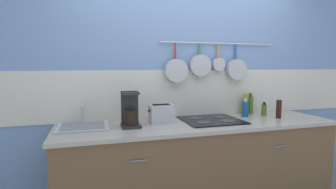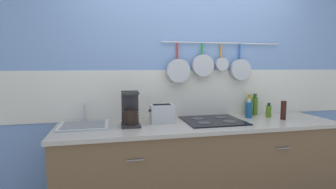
{
  "view_description": "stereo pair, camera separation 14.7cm",
  "coord_description": "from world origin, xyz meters",
  "px_view_note": "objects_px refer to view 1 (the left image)",
  "views": [
    {
      "loc": [
        -1.01,
        -2.31,
        1.48
      ],
      "look_at": [
        -0.33,
        0.0,
        1.21
      ],
      "focal_mm": 28.0,
      "sensor_mm": 36.0,
      "label": 1
    },
    {
      "loc": [
        -0.87,
        -2.35,
        1.48
      ],
      "look_at": [
        -0.33,
        0.0,
        1.21
      ],
      "focal_mm": 28.0,
      "sensor_mm": 36.0,
      "label": 2
    }
  ],
  "objects_px": {
    "bottle_vinegar": "(245,109)",
    "coffee_maker": "(130,112)",
    "bottle_dish_soap": "(250,105)",
    "bottle_olive_oil": "(245,105)",
    "bottle_cooking_wine": "(264,110)",
    "bottle_hot_sauce": "(279,108)",
    "toaster": "(161,114)"
  },
  "relations": [
    {
      "from": "bottle_olive_oil",
      "to": "bottle_dish_soap",
      "type": "xyz_separation_m",
      "value": [
        0.08,
        0.02,
        0.0
      ]
    },
    {
      "from": "bottle_olive_oil",
      "to": "bottle_dish_soap",
      "type": "bearing_deg",
      "value": 16.9
    },
    {
      "from": "toaster",
      "to": "bottle_hot_sauce",
      "type": "bearing_deg",
      "value": -6.12
    },
    {
      "from": "bottle_vinegar",
      "to": "bottle_cooking_wine",
      "type": "distance_m",
      "value": 0.24
    },
    {
      "from": "toaster",
      "to": "coffee_maker",
      "type": "bearing_deg",
      "value": -167.47
    },
    {
      "from": "coffee_maker",
      "to": "bottle_vinegar",
      "type": "xyz_separation_m",
      "value": [
        1.26,
        0.1,
        -0.04
      ]
    },
    {
      "from": "bottle_vinegar",
      "to": "bottle_hot_sauce",
      "type": "height_order",
      "value": "bottle_hot_sauce"
    },
    {
      "from": "coffee_maker",
      "to": "toaster",
      "type": "bearing_deg",
      "value": 12.53
    },
    {
      "from": "bottle_olive_oil",
      "to": "coffee_maker",
      "type": "bearing_deg",
      "value": -170.65
    },
    {
      "from": "bottle_olive_oil",
      "to": "bottle_dish_soap",
      "type": "height_order",
      "value": "bottle_dish_soap"
    },
    {
      "from": "bottle_dish_soap",
      "to": "bottle_cooking_wine",
      "type": "distance_m",
      "value": 0.18
    },
    {
      "from": "bottle_vinegar",
      "to": "bottle_hot_sauce",
      "type": "distance_m",
      "value": 0.34
    },
    {
      "from": "bottle_vinegar",
      "to": "toaster",
      "type": "bearing_deg",
      "value": -178.41
    },
    {
      "from": "coffee_maker",
      "to": "bottle_dish_soap",
      "type": "xyz_separation_m",
      "value": [
        1.42,
        0.25,
        -0.03
      ]
    },
    {
      "from": "bottle_olive_oil",
      "to": "bottle_hot_sauce",
      "type": "height_order",
      "value": "bottle_hot_sauce"
    },
    {
      "from": "bottle_vinegar",
      "to": "bottle_olive_oil",
      "type": "relative_size",
      "value": 0.87
    },
    {
      "from": "bottle_dish_soap",
      "to": "coffee_maker",
      "type": "bearing_deg",
      "value": -170.22
    },
    {
      "from": "bottle_olive_oil",
      "to": "bottle_cooking_wine",
      "type": "relative_size",
      "value": 1.54
    },
    {
      "from": "bottle_hot_sauce",
      "to": "bottle_dish_soap",
      "type": "bearing_deg",
      "value": 114.24
    },
    {
      "from": "coffee_maker",
      "to": "bottle_hot_sauce",
      "type": "xyz_separation_m",
      "value": [
        1.56,
        -0.07,
        -0.03
      ]
    },
    {
      "from": "bottle_olive_oil",
      "to": "bottle_hot_sauce",
      "type": "bearing_deg",
      "value": -52.59
    },
    {
      "from": "bottle_vinegar",
      "to": "bottle_olive_oil",
      "type": "height_order",
      "value": "bottle_olive_oil"
    },
    {
      "from": "coffee_maker",
      "to": "toaster",
      "type": "height_order",
      "value": "coffee_maker"
    },
    {
      "from": "bottle_hot_sauce",
      "to": "toaster",
      "type": "bearing_deg",
      "value": 173.88
    },
    {
      "from": "bottle_dish_soap",
      "to": "bottle_hot_sauce",
      "type": "relative_size",
      "value": 1.0
    },
    {
      "from": "toaster",
      "to": "bottle_olive_oil",
      "type": "distance_m",
      "value": 1.04
    },
    {
      "from": "bottle_vinegar",
      "to": "bottle_dish_soap",
      "type": "height_order",
      "value": "bottle_dish_soap"
    },
    {
      "from": "bottle_vinegar",
      "to": "coffee_maker",
      "type": "bearing_deg",
      "value": -175.67
    },
    {
      "from": "bottle_dish_soap",
      "to": "bottle_hot_sauce",
      "type": "height_order",
      "value": "same"
    },
    {
      "from": "bottle_dish_soap",
      "to": "bottle_cooking_wine",
      "type": "bearing_deg",
      "value": -65.17
    },
    {
      "from": "bottle_cooking_wine",
      "to": "bottle_hot_sauce",
      "type": "xyz_separation_m",
      "value": [
        0.07,
        -0.15,
        0.04
      ]
    },
    {
      "from": "toaster",
      "to": "bottle_vinegar",
      "type": "bearing_deg",
      "value": 1.59
    }
  ]
}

